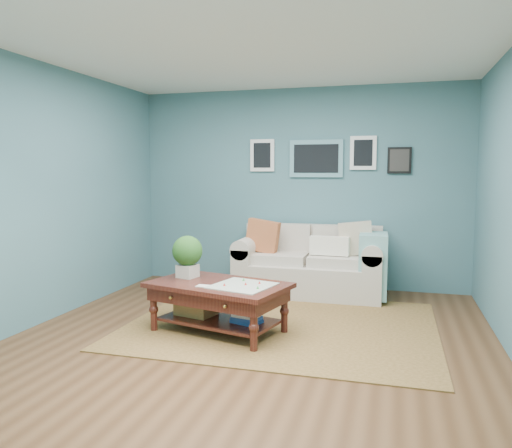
% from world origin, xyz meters
% --- Properties ---
extents(room_shell, '(5.00, 5.02, 2.70)m').
position_xyz_m(room_shell, '(0.01, 0.06, 1.36)').
color(room_shell, brown).
rests_on(room_shell, ground).
extents(area_rug, '(3.07, 2.46, 0.01)m').
position_xyz_m(area_rug, '(0.18, 0.63, 0.01)').
color(area_rug, '#553F18').
rests_on(area_rug, ground).
extents(loveseat, '(1.90, 0.86, 0.98)m').
position_xyz_m(loveseat, '(0.32, 2.03, 0.40)').
color(loveseat, beige).
rests_on(loveseat, ground).
extents(coffee_table, '(1.47, 1.07, 0.92)m').
position_xyz_m(coffee_table, '(-0.43, 0.27, 0.41)').
color(coffee_table, black).
rests_on(coffee_table, ground).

